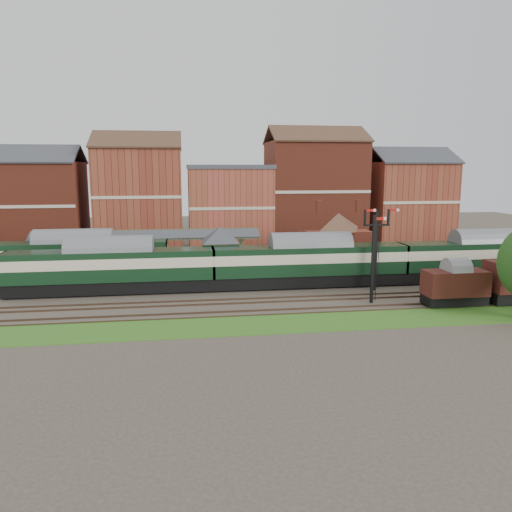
{
  "coord_description": "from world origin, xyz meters",
  "views": [
    {
      "loc": [
        -6.8,
        -49.15,
        12.12
      ],
      "look_at": [
        0.66,
        2.0,
        3.0
      ],
      "focal_mm": 35.0,
      "sensor_mm": 36.0,
      "label": 1
    }
  ],
  "objects": [
    {
      "name": "town_backdrop",
      "position": [
        -0.18,
        25.0,
        7.0
      ],
      "size": [
        69.0,
        10.0,
        16.0
      ],
      "color": "brown",
      "rests_on": "ground"
    },
    {
      "name": "grass_back",
      "position": [
        0.0,
        16.0,
        0.03
      ],
      "size": [
        90.0,
        4.5,
        0.06
      ],
      "primitive_type": "cube",
      "color": "#2D6619",
      "rests_on": "ground"
    },
    {
      "name": "platform",
      "position": [
        -5.0,
        9.75,
        0.5
      ],
      "size": [
        55.0,
        3.4,
        1.0
      ],
      "primitive_type": "cube",
      "color": "#2D2D2D",
      "rests_on": "ground"
    },
    {
      "name": "dmu_train",
      "position": [
        6.0,
        0.0,
        2.67
      ],
      "size": [
        59.88,
        3.14,
        4.6
      ],
      "color": "black",
      "rests_on": "ground"
    },
    {
      "name": "platform_railcar",
      "position": [
        -18.6,
        6.5,
        2.67
      ],
      "size": [
        19.91,
        3.13,
        4.59
      ],
      "color": "black",
      "rests_on": "ground"
    },
    {
      "name": "fence",
      "position": [
        0.0,
        18.0,
        0.75
      ],
      "size": [
        90.0,
        0.12,
        1.5
      ],
      "primitive_type": "cube",
      "color": "#193823",
      "rests_on": "ground"
    },
    {
      "name": "signal_box",
      "position": [
        -3.0,
        3.25,
        3.19
      ],
      "size": [
        5.4,
        5.4,
        6.0
      ],
      "color": "#5A7050",
      "rests_on": "ground"
    },
    {
      "name": "grass_front",
      "position": [
        0.0,
        -12.0,
        0.03
      ],
      "size": [
        90.0,
        5.0,
        0.06
      ],
      "primitive_type": "cube",
      "color": "#2D6619",
      "rests_on": "ground"
    },
    {
      "name": "station_building",
      "position": [
        12.0,
        9.75,
        3.96
      ],
      "size": [
        8.1,
        8.1,
        5.9
      ],
      "color": "brown",
      "rests_on": "platform"
    },
    {
      "name": "semaphore_bracket",
      "position": [
        12.04,
        -2.5,
        4.63
      ],
      "size": [
        3.6,
        0.25,
        8.18
      ],
      "color": "black",
      "rests_on": "ground"
    },
    {
      "name": "goods_van_a",
      "position": [
        16.95,
        -9.0,
        1.92
      ],
      "size": [
        5.52,
        2.39,
        3.35
      ],
      "color": "black",
      "rests_on": "ground"
    },
    {
      "name": "brick_hut",
      "position": [
        5.0,
        3.25,
        1.2
      ],
      "size": [
        3.2,
        2.64,
        2.94
      ],
      "color": "maroon",
      "rests_on": "ground"
    },
    {
      "name": "canopy",
      "position": [
        -11.0,
        9.75,
        4.58
      ],
      "size": [
        26.0,
        3.89,
        4.08
      ],
      "color": "#464C2F",
      "rests_on": "platform"
    },
    {
      "name": "ground",
      "position": [
        0.0,
        0.0,
        0.0
      ],
      "size": [
        160.0,
        160.0,
        0.0
      ],
      "primitive_type": "plane",
      "color": "#473D33",
      "rests_on": "ground"
    },
    {
      "name": "semaphore_siding",
      "position": [
        10.02,
        -7.0,
        4.16
      ],
      "size": [
        1.23,
        0.25,
        8.0
      ],
      "color": "black",
      "rests_on": "ground"
    }
  ]
}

